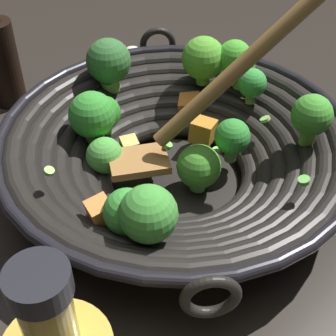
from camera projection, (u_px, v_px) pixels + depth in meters
ground_plane at (176, 183)px, 0.65m from camera, size 4.00×4.00×0.00m
wok at (176, 148)px, 0.61m from camera, size 0.42×0.46×0.25m
soy_sauce_bottle at (2, 60)px, 0.74m from camera, size 0.05×0.05×0.18m
garlic_bulb at (133, 59)px, 0.84m from camera, size 0.04×0.04×0.04m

